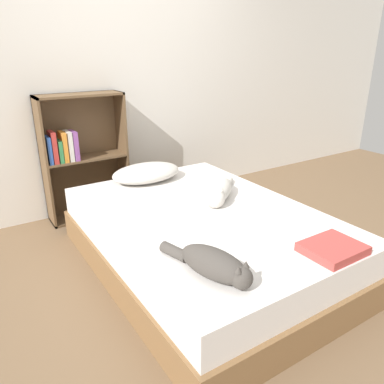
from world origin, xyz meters
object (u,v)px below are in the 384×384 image
object	(u,v)px
bed	(204,239)
bookshelf	(80,155)
cat_dark	(214,264)
pillow	(146,173)
cat_light	(220,192)

from	to	relation	value
bed	bookshelf	xyz separation A→B (m)	(-0.44, 1.35, 0.38)
bed	cat_dark	xyz separation A→B (m)	(-0.40, -0.68, 0.29)
pillow	cat_light	xyz separation A→B (m)	(0.27, -0.69, -0.00)
bed	bookshelf	size ratio (longest dim) A/B	1.81
pillow	cat_light	bearing A→B (deg)	-68.96
pillow	cat_dark	xyz separation A→B (m)	(-0.36, -1.48, -0.00)
pillow	cat_light	distance (m)	0.74
bed	pillow	bearing A→B (deg)	93.15
cat_light	bookshelf	world-z (taller)	bookshelf
cat_dark	cat_light	bearing A→B (deg)	126.95
bed	cat_light	bearing A→B (deg)	27.65
bed	bookshelf	distance (m)	1.47
cat_light	pillow	bearing A→B (deg)	-109.30
bed	pillow	xyz separation A→B (m)	(-0.04, 0.81, 0.29)
pillow	cat_dark	size ratio (longest dim) A/B	1.04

